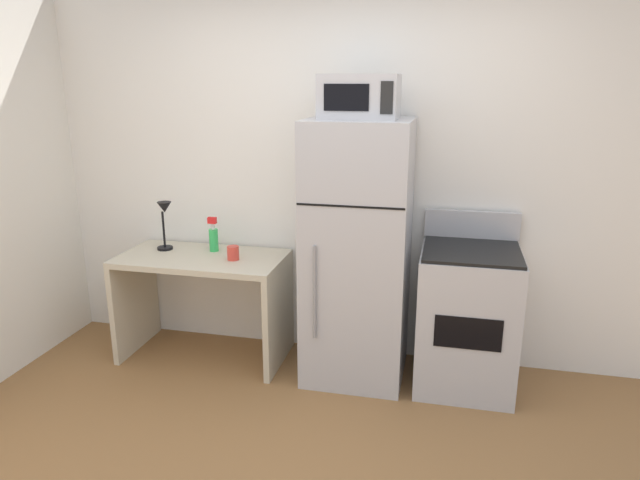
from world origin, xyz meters
The scene contains 8 objects.
wall_back_white centered at (0.00, 1.70, 1.30)m, with size 5.00×0.10×2.60m, color white.
desk centered at (-0.98, 1.33, 0.52)m, with size 1.14×0.60×0.75m.
desk_lamp centered at (-1.28, 1.40, 0.99)m, with size 0.14×0.12×0.35m.
coffee_mug centered at (-0.74, 1.30, 0.80)m, with size 0.08×0.08×0.10m, color #D83F33.
spray_bottle centered at (-0.95, 1.46, 0.85)m, with size 0.06×0.06×0.25m.
refrigerator centered at (0.11, 1.32, 0.85)m, with size 0.65×0.64×1.70m.
microwave centered at (0.11, 1.30, 1.83)m, with size 0.46×0.35×0.26m.
oven_range centered at (0.82, 1.33, 0.47)m, with size 0.61×0.61×1.10m.
Camera 1 is at (0.66, -2.14, 1.93)m, focal length 31.88 mm.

